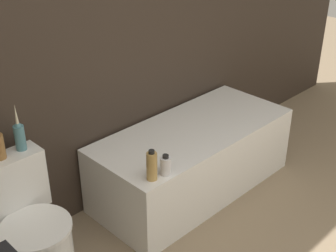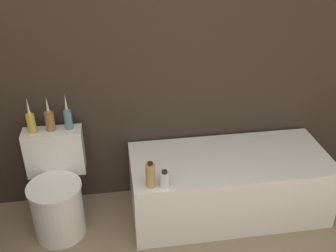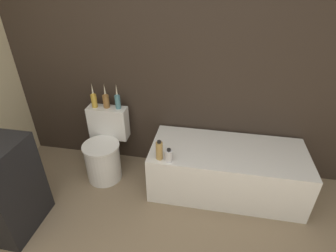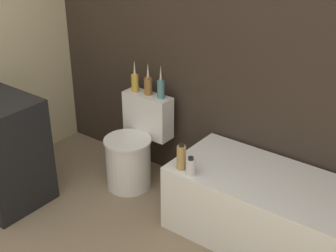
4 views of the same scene
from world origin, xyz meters
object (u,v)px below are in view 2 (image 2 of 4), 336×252
(shampoo_bottle_tall, at_px, (150,175))
(vase_bronze, at_px, (68,117))
(shampoo_bottle_short, at_px, (165,180))
(vase_gold, at_px, (31,121))
(toilet, at_px, (57,193))
(bathtub, at_px, (228,184))
(vase_silver, at_px, (50,119))

(shampoo_bottle_tall, bearing_deg, vase_bronze, 139.16)
(shampoo_bottle_tall, height_order, shampoo_bottle_short, shampoo_bottle_tall)
(vase_gold, xyz_separation_m, shampoo_bottle_tall, (0.80, -0.45, -0.23))
(toilet, distance_m, shampoo_bottle_short, 0.86)
(bathtub, relative_size, shampoo_bottle_tall, 7.73)
(vase_bronze, distance_m, shampoo_bottle_tall, 0.76)
(vase_silver, height_order, shampoo_bottle_short, vase_silver)
(toilet, xyz_separation_m, vase_gold, (-0.13, 0.19, 0.52))
(bathtub, bearing_deg, shampoo_bottle_short, -153.42)
(bathtub, relative_size, shampoo_bottle_short, 11.36)
(toilet, bearing_deg, bathtub, -0.68)
(toilet, xyz_separation_m, shampoo_bottle_tall, (0.67, -0.27, 0.28))
(bathtub, distance_m, vase_gold, 1.57)
(bathtub, bearing_deg, toilet, 179.32)
(vase_silver, relative_size, shampoo_bottle_tall, 1.36)
(vase_silver, distance_m, shampoo_bottle_tall, 0.85)
(bathtub, relative_size, toilet, 2.04)
(vase_silver, bearing_deg, vase_bronze, 0.97)
(toilet, height_order, shampoo_bottle_tall, toilet)
(vase_bronze, bearing_deg, bathtub, -10.46)
(vase_gold, xyz_separation_m, shampoo_bottle_short, (0.90, -0.47, -0.26))
(vase_silver, distance_m, shampoo_bottle_short, 0.95)
(vase_silver, relative_size, shampoo_bottle_short, 2.00)
(bathtub, relative_size, vase_bronze, 5.49)
(toilet, relative_size, shampoo_bottle_tall, 3.79)
(vase_silver, bearing_deg, toilet, -90.00)
(toilet, distance_m, vase_bronze, 0.57)
(vase_silver, bearing_deg, shampoo_bottle_short, -32.52)
(vase_bronze, relative_size, shampoo_bottle_short, 2.07)
(toilet, xyz_separation_m, vase_silver, (0.00, 0.20, 0.51))
(toilet, distance_m, vase_silver, 0.55)
(bathtub, xyz_separation_m, shampoo_bottle_tall, (-0.64, -0.25, 0.34))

